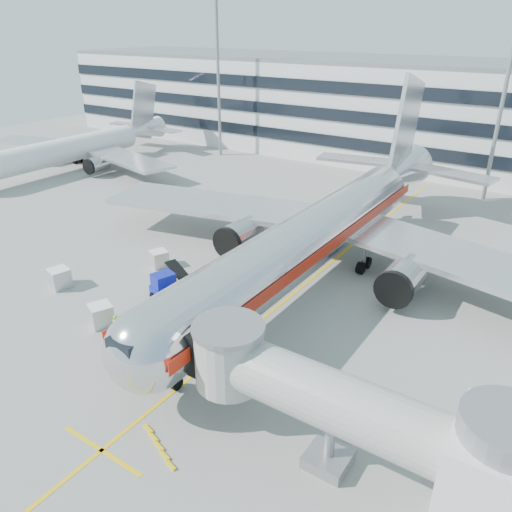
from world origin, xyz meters
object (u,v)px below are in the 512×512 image
Objects in this scene: ramp_worker at (116,326)px; cargo_container_right at (159,259)px; baggage_tug at (167,291)px; belt_loader at (181,283)px; cargo_container_front at (101,315)px; main_jet at (324,229)px; cargo_container_left at (60,278)px.

cargo_container_right is at bearing 85.70° from ramp_worker.
ramp_worker is (0.41, -5.78, -0.17)m from baggage_tug.
ramp_worker is (5.61, -10.26, 0.09)m from cargo_container_right.
cargo_container_front is (-1.32, -7.47, 0.23)m from belt_loader.
cargo_container_front is 1.20× the size of ramp_worker.
belt_loader is 7.99m from ramp_worker.
main_jet is at bearing 49.61° from belt_loader.
cargo_container_front is at bearing -14.66° from cargo_container_left.
cargo_container_front is at bearing -108.56° from baggage_tug.
ramp_worker reaches higher than cargo_container_right.
main_jet is at bearing 56.60° from baggage_tug.
baggage_tug is 1.72× the size of cargo_container_front.
ramp_worker reaches higher than cargo_container_front.
cargo_container_right is at bearing -150.09° from main_jet.
cargo_container_left is at bearing -148.83° from belt_loader.
cargo_container_left is (-9.01, -5.45, 0.24)m from belt_loader.
baggage_tug reaches higher than cargo_container_left.
belt_loader is at bearing 102.15° from baggage_tug.
cargo_container_right is 0.92× the size of cargo_container_front.
baggage_tug is at bearing 19.15° from cargo_container_left.
main_jet is at bearing 34.14° from ramp_worker.
main_jet reaches higher than ramp_worker.
cargo_container_right is (-13.13, -7.55, -3.46)m from main_jet.
baggage_tug reaches higher than cargo_container_right.
baggage_tug is at bearing 61.14° from ramp_worker.
cargo_container_front is at bearing 134.88° from ramp_worker.
belt_loader is 1.30× the size of baggage_tug.
cargo_container_left is (-9.48, -3.29, -0.18)m from baggage_tug.
cargo_container_left is at bearing 165.34° from cargo_container_front.
cargo_container_front is (3.41, -9.79, 0.07)m from cargo_container_right.
belt_loader is at bearing -130.39° from main_jet.
main_jet is at bearing 60.73° from cargo_container_front.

